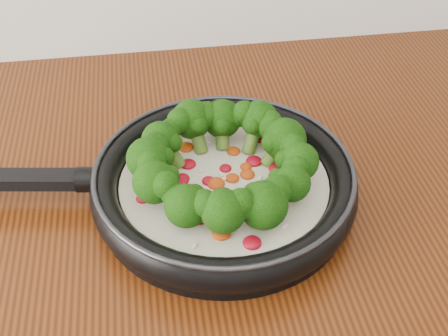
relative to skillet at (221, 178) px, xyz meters
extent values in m
cylinder|color=black|center=(0.00, 0.00, -0.03)|extent=(0.33, 0.33, 0.01)
torus|color=black|center=(0.00, 0.00, -0.01)|extent=(0.35, 0.35, 0.03)
torus|color=#2D2D33|center=(0.00, 0.00, 0.01)|extent=(0.34, 0.34, 0.01)
cube|color=black|center=(-0.23, 0.04, 0.00)|extent=(0.18, 0.05, 0.01)
cylinder|color=black|center=(-0.15, 0.02, 0.00)|extent=(0.03, 0.03, 0.03)
cylinder|color=silver|center=(0.00, 0.00, -0.01)|extent=(0.27, 0.27, 0.02)
ellipsoid|color=#A40718|center=(-0.04, 0.01, 0.00)|extent=(0.02, 0.02, 0.01)
ellipsoid|color=#A40718|center=(0.06, 0.07, 0.00)|extent=(0.02, 0.02, 0.01)
ellipsoid|color=#BA3E0B|center=(0.01, 0.00, 0.00)|extent=(0.02, 0.02, 0.01)
ellipsoid|color=#A40718|center=(-0.04, 0.00, 0.00)|extent=(0.02, 0.02, 0.01)
ellipsoid|color=#A40718|center=(0.07, -0.04, 0.00)|extent=(0.03, 0.03, 0.01)
ellipsoid|color=#BA3E0B|center=(-0.01, -0.01, 0.00)|extent=(0.03, 0.03, 0.01)
ellipsoid|color=#A40718|center=(-0.05, 0.08, 0.00)|extent=(0.02, 0.02, 0.01)
ellipsoid|color=#A40718|center=(0.04, 0.03, 0.00)|extent=(0.03, 0.03, 0.01)
ellipsoid|color=#BA3E0B|center=(0.03, 0.02, 0.00)|extent=(0.02, 0.02, 0.01)
ellipsoid|color=#A40718|center=(0.01, 0.02, 0.00)|extent=(0.02, 0.02, 0.01)
ellipsoid|color=#A40718|center=(-0.01, -0.04, 0.00)|extent=(0.02, 0.02, 0.01)
ellipsoid|color=#BA3E0B|center=(-0.01, -0.08, 0.00)|extent=(0.03, 0.03, 0.01)
ellipsoid|color=#A40718|center=(0.00, -0.03, 0.00)|extent=(0.02, 0.02, 0.01)
ellipsoid|color=#A40718|center=(-0.03, -0.06, 0.00)|extent=(0.03, 0.03, 0.01)
ellipsoid|color=#BA3E0B|center=(0.03, 0.00, 0.00)|extent=(0.02, 0.02, 0.01)
ellipsoid|color=#A40718|center=(0.02, -0.10, 0.00)|extent=(0.02, 0.02, 0.01)
ellipsoid|color=#A40718|center=(-0.09, -0.02, 0.00)|extent=(0.02, 0.02, 0.01)
ellipsoid|color=#BA3E0B|center=(-0.03, 0.07, 0.00)|extent=(0.02, 0.02, 0.01)
ellipsoid|color=#A40718|center=(0.07, 0.01, 0.00)|extent=(0.02, 0.02, 0.01)
ellipsoid|color=#A40718|center=(-0.03, 0.03, 0.00)|extent=(0.02, 0.02, 0.01)
ellipsoid|color=#BA3E0B|center=(0.02, 0.05, 0.00)|extent=(0.02, 0.02, 0.01)
ellipsoid|color=#A40718|center=(-0.01, 0.00, 0.00)|extent=(0.02, 0.02, 0.01)
ellipsoid|color=white|center=(0.04, 0.00, 0.00)|extent=(0.01, 0.01, 0.00)
ellipsoid|color=white|center=(-0.06, 0.03, 0.00)|extent=(0.01, 0.00, 0.00)
ellipsoid|color=white|center=(-0.04, -0.10, 0.00)|extent=(0.01, 0.01, 0.00)
ellipsoid|color=white|center=(-0.08, -0.02, 0.00)|extent=(0.01, 0.00, 0.00)
ellipsoid|color=white|center=(-0.07, 0.00, 0.00)|extent=(0.01, 0.01, 0.00)
ellipsoid|color=white|center=(0.09, 0.02, 0.00)|extent=(0.01, 0.01, 0.00)
ellipsoid|color=white|center=(-0.06, -0.05, 0.00)|extent=(0.00, 0.01, 0.00)
ellipsoid|color=white|center=(0.11, 0.01, 0.00)|extent=(0.01, 0.01, 0.00)
ellipsoid|color=white|center=(-0.03, -0.02, 0.00)|extent=(0.01, 0.01, 0.00)
ellipsoid|color=white|center=(0.05, 0.07, 0.00)|extent=(0.01, 0.01, 0.00)
ellipsoid|color=white|center=(-0.02, 0.02, 0.00)|extent=(0.01, 0.01, 0.00)
ellipsoid|color=white|center=(0.02, 0.10, 0.00)|extent=(0.01, 0.01, 0.00)
ellipsoid|color=white|center=(-0.04, -0.03, 0.00)|extent=(0.01, 0.01, 0.00)
ellipsoid|color=white|center=(0.05, -0.08, 0.00)|extent=(0.01, 0.01, 0.00)
ellipsoid|color=white|center=(0.02, -0.04, 0.00)|extent=(0.01, 0.00, 0.00)
ellipsoid|color=white|center=(0.00, 0.00, 0.00)|extent=(0.01, 0.01, 0.00)
ellipsoid|color=white|center=(-0.06, 0.06, 0.00)|extent=(0.01, 0.01, 0.00)
ellipsoid|color=white|center=(-0.01, 0.07, 0.00)|extent=(0.01, 0.01, 0.00)
ellipsoid|color=white|center=(0.00, 0.01, 0.00)|extent=(0.01, 0.01, 0.00)
ellipsoid|color=white|center=(-0.01, -0.03, 0.00)|extent=(0.01, 0.01, 0.00)
cylinder|color=olive|center=(0.07, -0.01, 0.01)|extent=(0.03, 0.02, 0.04)
sphere|color=black|center=(0.08, -0.02, 0.03)|extent=(0.05, 0.05, 0.04)
sphere|color=black|center=(0.08, 0.00, 0.04)|extent=(0.03, 0.03, 0.03)
sphere|color=black|center=(0.08, -0.03, 0.03)|extent=(0.03, 0.03, 0.03)
sphere|color=black|center=(0.07, -0.01, 0.03)|extent=(0.02, 0.02, 0.02)
cylinder|color=olive|center=(0.06, 0.02, 0.01)|extent=(0.03, 0.03, 0.03)
sphere|color=black|center=(0.08, 0.03, 0.02)|extent=(0.06, 0.06, 0.05)
sphere|color=black|center=(0.07, 0.04, 0.03)|extent=(0.04, 0.04, 0.03)
sphere|color=black|center=(0.08, 0.01, 0.03)|extent=(0.03, 0.03, 0.03)
sphere|color=black|center=(0.06, 0.02, 0.03)|extent=(0.03, 0.03, 0.03)
cylinder|color=olive|center=(0.04, 0.05, 0.01)|extent=(0.03, 0.04, 0.04)
sphere|color=black|center=(0.06, 0.07, 0.03)|extent=(0.05, 0.05, 0.05)
sphere|color=black|center=(0.04, 0.07, 0.04)|extent=(0.03, 0.03, 0.03)
sphere|color=black|center=(0.07, 0.05, 0.04)|extent=(0.03, 0.03, 0.03)
sphere|color=black|center=(0.05, 0.05, 0.03)|extent=(0.03, 0.03, 0.02)
cylinder|color=olive|center=(0.01, 0.06, 0.01)|extent=(0.02, 0.03, 0.03)
sphere|color=black|center=(0.01, 0.08, 0.03)|extent=(0.05, 0.05, 0.05)
sphere|color=black|center=(-0.01, 0.08, 0.03)|extent=(0.03, 0.03, 0.03)
sphere|color=black|center=(0.03, 0.07, 0.03)|extent=(0.03, 0.03, 0.03)
sphere|color=black|center=(0.01, 0.06, 0.03)|extent=(0.03, 0.03, 0.02)
cylinder|color=olive|center=(-0.02, 0.06, 0.01)|extent=(0.03, 0.04, 0.04)
sphere|color=black|center=(-0.02, 0.08, 0.03)|extent=(0.06, 0.06, 0.05)
sphere|color=black|center=(-0.04, 0.07, 0.04)|extent=(0.03, 0.03, 0.03)
sphere|color=black|center=(-0.01, 0.08, 0.03)|extent=(0.03, 0.03, 0.03)
sphere|color=black|center=(-0.02, 0.06, 0.03)|extent=(0.03, 0.03, 0.02)
cylinder|color=olive|center=(-0.05, 0.04, 0.01)|extent=(0.03, 0.03, 0.03)
sphere|color=black|center=(-0.06, 0.05, 0.03)|extent=(0.05, 0.05, 0.04)
sphere|color=black|center=(-0.07, 0.03, 0.03)|extent=(0.03, 0.03, 0.03)
sphere|color=black|center=(-0.05, 0.06, 0.03)|extent=(0.03, 0.03, 0.03)
sphere|color=black|center=(-0.05, 0.04, 0.03)|extent=(0.03, 0.03, 0.02)
cylinder|color=olive|center=(-0.06, 0.01, 0.01)|extent=(0.03, 0.02, 0.04)
sphere|color=black|center=(-0.08, 0.01, 0.03)|extent=(0.06, 0.06, 0.05)
sphere|color=black|center=(-0.08, -0.01, 0.04)|extent=(0.04, 0.04, 0.03)
sphere|color=black|center=(-0.07, 0.03, 0.03)|extent=(0.03, 0.03, 0.03)
sphere|color=black|center=(-0.06, 0.01, 0.03)|extent=(0.03, 0.03, 0.02)
cylinder|color=olive|center=(-0.06, -0.02, 0.01)|extent=(0.03, 0.03, 0.04)
sphere|color=black|center=(-0.08, -0.03, 0.03)|extent=(0.05, 0.05, 0.05)
sphere|color=black|center=(-0.06, -0.04, 0.04)|extent=(0.03, 0.03, 0.03)
sphere|color=black|center=(-0.08, -0.01, 0.03)|extent=(0.03, 0.03, 0.03)
sphere|color=black|center=(-0.06, -0.02, 0.03)|extent=(0.03, 0.03, 0.02)
cylinder|color=olive|center=(-0.04, -0.05, 0.01)|extent=(0.03, 0.03, 0.03)
sphere|color=black|center=(-0.05, -0.06, 0.02)|extent=(0.05, 0.05, 0.05)
sphere|color=black|center=(-0.03, -0.07, 0.03)|extent=(0.03, 0.03, 0.03)
sphere|color=black|center=(-0.06, -0.05, 0.03)|extent=(0.03, 0.03, 0.03)
sphere|color=black|center=(-0.04, -0.05, 0.03)|extent=(0.03, 0.03, 0.02)
cylinder|color=olive|center=(-0.01, -0.07, 0.01)|extent=(0.02, 0.03, 0.04)
sphere|color=black|center=(-0.01, -0.08, 0.03)|extent=(0.05, 0.05, 0.05)
sphere|color=black|center=(0.01, -0.08, 0.04)|extent=(0.03, 0.03, 0.03)
sphere|color=black|center=(-0.03, -0.08, 0.03)|extent=(0.03, 0.03, 0.03)
sphere|color=black|center=(-0.01, -0.07, 0.03)|extent=(0.03, 0.03, 0.02)
cylinder|color=olive|center=(0.03, -0.06, 0.01)|extent=(0.03, 0.03, 0.03)
sphere|color=black|center=(0.03, -0.08, 0.02)|extent=(0.06, 0.06, 0.05)
sphere|color=black|center=(0.05, -0.06, 0.03)|extent=(0.04, 0.04, 0.03)
sphere|color=black|center=(0.01, -0.08, 0.03)|extent=(0.03, 0.03, 0.03)
sphere|color=black|center=(0.03, -0.06, 0.03)|extent=(0.03, 0.03, 0.03)
cylinder|color=olive|center=(0.06, -0.04, 0.01)|extent=(0.03, 0.03, 0.03)
sphere|color=black|center=(0.07, -0.05, 0.03)|extent=(0.05, 0.05, 0.04)
sphere|color=black|center=(0.07, -0.03, 0.03)|extent=(0.03, 0.03, 0.03)
sphere|color=black|center=(0.06, -0.06, 0.03)|extent=(0.03, 0.03, 0.02)
sphere|color=black|center=(0.05, -0.04, 0.03)|extent=(0.02, 0.02, 0.02)
camera|label=1|loc=(-0.07, -0.49, 0.43)|focal=46.49mm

